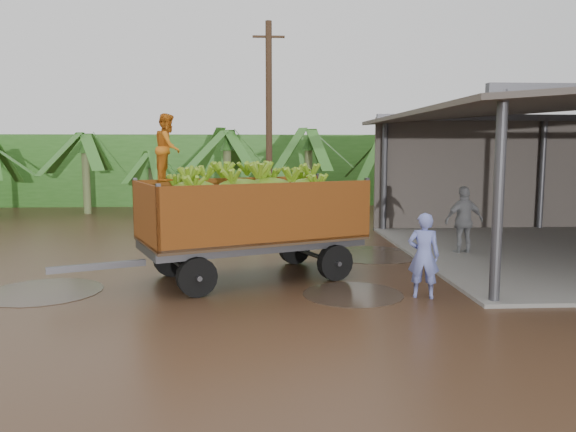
{
  "coord_description": "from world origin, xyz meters",
  "views": [
    {
      "loc": [
        0.83,
        -13.82,
        2.95
      ],
      "look_at": [
        1.55,
        -0.8,
        1.36
      ],
      "focal_mm": 35.0,
      "sensor_mm": 36.0,
      "label": 1
    }
  ],
  "objects_px": {
    "man_grey": "(464,221)",
    "utility_pole": "(269,123)",
    "banana_trailer": "(250,215)",
    "man_blue": "(424,255)"
  },
  "relations": [
    {
      "from": "utility_pole",
      "to": "banana_trailer",
      "type": "bearing_deg",
      "value": -93.98
    },
    {
      "from": "man_blue",
      "to": "utility_pole",
      "type": "bearing_deg",
      "value": -59.98
    },
    {
      "from": "banana_trailer",
      "to": "man_blue",
      "type": "bearing_deg",
      "value": -51.24
    },
    {
      "from": "banana_trailer",
      "to": "man_grey",
      "type": "distance_m",
      "value": 6.32
    },
    {
      "from": "banana_trailer",
      "to": "man_grey",
      "type": "bearing_deg",
      "value": -0.24
    },
    {
      "from": "banana_trailer",
      "to": "utility_pole",
      "type": "distance_m",
      "value": 9.3
    },
    {
      "from": "banana_trailer",
      "to": "utility_pole",
      "type": "relative_size",
      "value": 0.87
    },
    {
      "from": "banana_trailer",
      "to": "utility_pole",
      "type": "xyz_separation_m",
      "value": [
        0.62,
        8.96,
        2.42
      ]
    },
    {
      "from": "man_grey",
      "to": "utility_pole",
      "type": "xyz_separation_m",
      "value": [
        -5.19,
        6.55,
        2.91
      ]
    },
    {
      "from": "man_blue",
      "to": "utility_pole",
      "type": "xyz_separation_m",
      "value": [
        -2.79,
        10.81,
        3.02
      ]
    }
  ]
}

